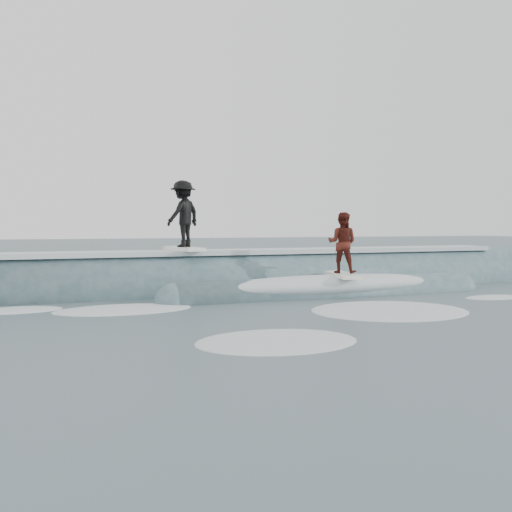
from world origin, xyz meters
name	(u,v)px	position (x,y,z in m)	size (l,w,h in m)	color
ground	(304,308)	(0.00, 0.00, 0.00)	(160.00, 160.00, 0.00)	#394E53
breaking_wave	(254,290)	(0.23, 3.86, 0.04)	(22.83, 3.96, 2.37)	#395660
surfer_black	(183,216)	(-1.90, 4.14, 2.27)	(1.44, 2.06, 2.05)	white
surfer_red	(342,246)	(2.16, 1.94, 1.40)	(1.06, 2.07, 1.83)	white
whitewater	(279,313)	(-0.89, -0.54, 0.00)	(14.24, 7.20, 0.10)	silver
far_swells	(161,263)	(0.31, 17.65, 0.00)	(37.75, 8.65, 0.80)	#395660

